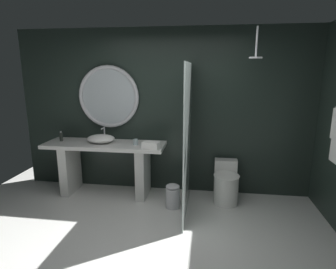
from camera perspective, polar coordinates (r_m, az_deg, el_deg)
ground_plane at (r=3.28m, az=-6.04°, el=-23.88°), size 5.76×5.76×0.00m
back_wall_panel at (r=4.54m, az=-0.58°, el=4.59°), size 4.80×0.10×2.60m
vanity_counter at (r=4.60m, az=-12.56°, el=-5.30°), size 1.89×0.59×0.84m
vessel_sink at (r=4.54m, az=-13.47°, el=-0.82°), size 0.44×0.36×0.22m
tumbler_cup at (r=4.32m, az=-6.61°, el=-1.50°), size 0.08×0.08×0.09m
soap_dispenser at (r=4.83m, az=-20.88°, el=-0.40°), size 0.05×0.05×0.16m
round_wall_mirror at (r=4.65m, az=-11.98°, el=7.49°), size 1.00×0.06×1.00m
shower_glass_panel at (r=3.86m, az=4.01°, el=-1.05°), size 0.02×1.30×2.06m
rain_shower_head at (r=3.89m, az=17.41°, el=15.46°), size 0.17×0.17×0.40m
toilet at (r=4.40m, az=11.66°, el=-9.84°), size 0.38×0.55×0.61m
waste_bin at (r=4.17m, az=0.96°, el=-12.34°), size 0.20×0.20×0.36m
folded_hand_towel at (r=4.10m, az=-3.41°, el=-2.16°), size 0.28×0.20×0.10m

